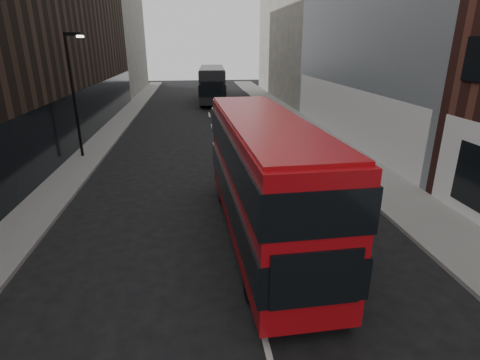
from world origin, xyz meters
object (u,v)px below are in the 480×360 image
object	(u,v)px
car_c	(246,106)
car_a	(289,168)
street_lamp	(74,88)
grey_bus	(212,83)
red_bus	(263,174)
car_b	(236,118)

from	to	relation	value
car_c	car_a	bearing A→B (deg)	-96.80
street_lamp	car_a	world-z (taller)	street_lamp
grey_bus	car_c	world-z (taller)	grey_bus
street_lamp	grey_bus	distance (m)	24.76
grey_bus	car_a	bearing A→B (deg)	-82.38
red_bus	car_c	xyz separation A→B (m)	(2.91, 25.79, -1.70)
street_lamp	car_c	bearing A→B (deg)	50.96
red_bus	street_lamp	bearing A→B (deg)	127.01
red_bus	car_b	bearing A→B (deg)	84.24
grey_bus	car_a	size ratio (longest dim) A/B	3.15
car_a	car_b	distance (m)	13.27
car_c	grey_bus	bearing A→B (deg)	104.13
grey_bus	car_c	distance (m)	8.87
street_lamp	car_a	xyz separation A→B (m)	(11.40, -5.44, -3.50)
car_b	car_a	bearing A→B (deg)	-82.37
car_b	street_lamp	bearing A→B (deg)	-140.18
street_lamp	red_bus	xyz separation A→B (m)	(9.02, -11.08, -1.79)
street_lamp	red_bus	world-z (taller)	street_lamp
car_a	car_b	size ratio (longest dim) A/B	0.84
car_b	car_c	distance (m)	7.14
red_bus	car_a	bearing A→B (deg)	65.00
street_lamp	car_b	world-z (taller)	street_lamp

